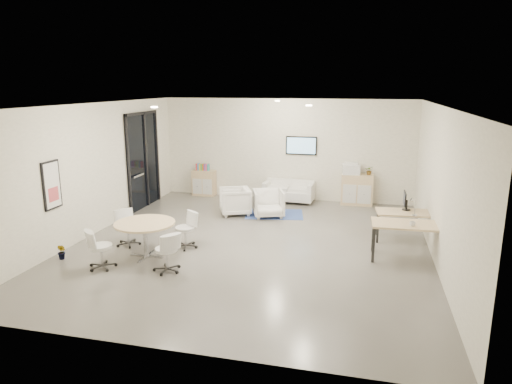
{
  "coord_description": "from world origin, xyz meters",
  "views": [
    {
      "loc": [
        2.48,
        -9.77,
        3.65
      ],
      "look_at": [
        0.02,
        0.4,
        1.16
      ],
      "focal_mm": 32.0,
      "sensor_mm": 36.0,
      "label": 1
    }
  ],
  "objects_px": {
    "round_table": "(145,226)",
    "sideboard_left": "(204,183)",
    "desk_front": "(409,227)",
    "loveseat": "(289,192)",
    "armchair_left": "(235,200)",
    "sideboard_right": "(357,190)",
    "armchair_right": "(268,202)",
    "desk_rear": "(406,215)"
  },
  "relations": [
    {
      "from": "armchair_left",
      "to": "sideboard_right",
      "type": "bearing_deg",
      "value": 96.06
    },
    {
      "from": "sideboard_left",
      "to": "sideboard_right",
      "type": "height_order",
      "value": "sideboard_right"
    },
    {
      "from": "sideboard_left",
      "to": "desk_front",
      "type": "xyz_separation_m",
      "value": [
        6.16,
        -4.42,
        0.29
      ]
    },
    {
      "from": "armchair_right",
      "to": "loveseat",
      "type": "bearing_deg",
      "value": 61.1
    },
    {
      "from": "armchair_right",
      "to": "desk_front",
      "type": "bearing_deg",
      "value": -54.57
    },
    {
      "from": "loveseat",
      "to": "sideboard_right",
      "type": "bearing_deg",
      "value": 7.02
    },
    {
      "from": "armchair_left",
      "to": "desk_front",
      "type": "bearing_deg",
      "value": 37.71
    },
    {
      "from": "loveseat",
      "to": "desk_rear",
      "type": "xyz_separation_m",
      "value": [
        3.3,
        -3.01,
        0.33
      ]
    },
    {
      "from": "desk_rear",
      "to": "round_table",
      "type": "bearing_deg",
      "value": -161.45
    },
    {
      "from": "armchair_left",
      "to": "desk_front",
      "type": "height_order",
      "value": "armchair_left"
    },
    {
      "from": "loveseat",
      "to": "armchair_right",
      "type": "xyz_separation_m",
      "value": [
        -0.29,
        -1.78,
        0.1
      ]
    },
    {
      "from": "desk_rear",
      "to": "desk_front",
      "type": "xyz_separation_m",
      "value": [
        -0.04,
        -1.24,
        0.07
      ]
    },
    {
      "from": "sideboard_left",
      "to": "desk_front",
      "type": "distance_m",
      "value": 7.59
    },
    {
      "from": "desk_front",
      "to": "armchair_left",
      "type": "bearing_deg",
      "value": 149.37
    },
    {
      "from": "sideboard_right",
      "to": "desk_front",
      "type": "distance_m",
      "value": 4.55
    },
    {
      "from": "sideboard_right",
      "to": "armchair_right",
      "type": "bearing_deg",
      "value": -141.1
    },
    {
      "from": "armchair_left",
      "to": "desk_rear",
      "type": "height_order",
      "value": "armchair_left"
    },
    {
      "from": "sideboard_left",
      "to": "sideboard_right",
      "type": "relative_size",
      "value": 0.89
    },
    {
      "from": "sideboard_right",
      "to": "sideboard_left",
      "type": "bearing_deg",
      "value": 179.61
    },
    {
      "from": "sideboard_left",
      "to": "loveseat",
      "type": "bearing_deg",
      "value": -3.34
    },
    {
      "from": "sideboard_left",
      "to": "desk_front",
      "type": "height_order",
      "value": "sideboard_left"
    },
    {
      "from": "sideboard_left",
      "to": "armchair_right",
      "type": "distance_m",
      "value": 3.27
    },
    {
      "from": "sideboard_right",
      "to": "round_table",
      "type": "bearing_deg",
      "value": -127.64
    },
    {
      "from": "loveseat",
      "to": "desk_rear",
      "type": "bearing_deg",
      "value": -39.09
    },
    {
      "from": "sideboard_right",
      "to": "loveseat",
      "type": "height_order",
      "value": "sideboard_right"
    },
    {
      "from": "loveseat",
      "to": "armchair_right",
      "type": "relative_size",
      "value": 1.89
    },
    {
      "from": "round_table",
      "to": "sideboard_left",
      "type": "bearing_deg",
      "value": 97.19
    },
    {
      "from": "loveseat",
      "to": "armchair_left",
      "type": "distance_m",
      "value": 2.19
    },
    {
      "from": "desk_front",
      "to": "round_table",
      "type": "bearing_deg",
      "value": -169.88
    },
    {
      "from": "sideboard_right",
      "to": "armchair_left",
      "type": "height_order",
      "value": "sideboard_right"
    },
    {
      "from": "sideboard_left",
      "to": "round_table",
      "type": "relative_size",
      "value": 0.66
    },
    {
      "from": "armchair_left",
      "to": "armchair_right",
      "type": "xyz_separation_m",
      "value": [
        0.98,
        0.0,
        -0.0
      ]
    },
    {
      "from": "loveseat",
      "to": "desk_rear",
      "type": "height_order",
      "value": "desk_rear"
    },
    {
      "from": "desk_rear",
      "to": "round_table",
      "type": "distance_m",
      "value": 6.01
    },
    {
      "from": "sideboard_left",
      "to": "sideboard_right",
      "type": "distance_m",
      "value": 5.0
    },
    {
      "from": "desk_front",
      "to": "round_table",
      "type": "distance_m",
      "value": 5.58
    },
    {
      "from": "sideboard_right",
      "to": "armchair_right",
      "type": "height_order",
      "value": "sideboard_right"
    },
    {
      "from": "sideboard_left",
      "to": "desk_front",
      "type": "bearing_deg",
      "value": -35.64
    },
    {
      "from": "sideboard_left",
      "to": "round_table",
      "type": "distance_m",
      "value": 5.65
    },
    {
      "from": "loveseat",
      "to": "desk_front",
      "type": "xyz_separation_m",
      "value": [
        3.26,
        -4.25,
        0.4
      ]
    },
    {
      "from": "sideboard_right",
      "to": "armchair_left",
      "type": "distance_m",
      "value": 3.87
    },
    {
      "from": "desk_rear",
      "to": "armchair_right",
      "type": "bearing_deg",
      "value": 155.91
    }
  ]
}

